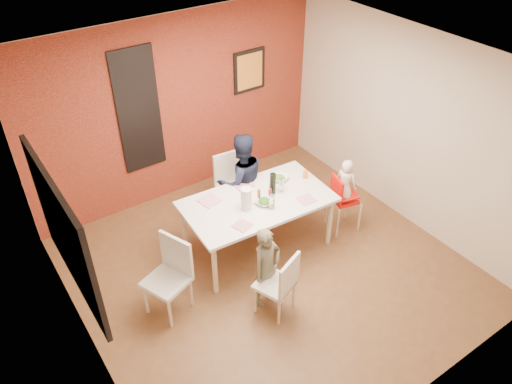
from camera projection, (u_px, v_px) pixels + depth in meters
ground at (269, 269)px, 6.39m from camera, size 4.50×4.50×0.00m
ceiling at (274, 69)px, 4.80m from camera, size 4.50×4.50×0.02m
wall_back at (178, 109)px, 7.09m from camera, size 4.50×0.02×2.70m
wall_front at (432, 312)px, 4.10m from camera, size 4.50×0.02×2.70m
wall_left at (73, 264)px, 4.56m from camera, size 0.02×4.50×2.70m
wall_right at (408, 128)px, 6.63m from camera, size 0.02×4.50×2.70m
brick_accent_wall at (179, 109)px, 7.08m from camera, size 4.50×0.02×2.70m
picture_window_frame at (64, 234)px, 4.59m from camera, size 0.05×1.70×1.30m
picture_window_pane at (66, 233)px, 4.60m from camera, size 0.02×1.55×1.15m
glassblock_strip at (138, 111)px, 6.70m from camera, size 0.55×0.03×1.70m
glassblock_surround at (139, 111)px, 6.70m from camera, size 0.60×0.03×1.76m
art_print_frame at (249, 71)px, 7.44m from camera, size 0.54×0.03×0.64m
art_print_canvas at (250, 71)px, 7.43m from camera, size 0.44×0.01×0.54m
dining_table at (258, 204)px, 6.33m from camera, size 1.94×1.16×0.78m
chair_near at (281, 282)px, 5.56m from camera, size 0.51×0.51×0.86m
chair_far at (232, 182)px, 7.03m from camera, size 0.49×0.49×0.97m
chair_left at (171, 272)px, 5.61m from camera, size 0.58×0.58×0.96m
high_chair at (342, 198)px, 6.76m from camera, size 0.44×0.44×0.87m
child_near at (267, 268)px, 5.67m from camera, size 0.43×0.32×1.07m
child_far at (241, 181)px, 6.76m from camera, size 0.77×0.65×1.41m
toddler at (346, 180)px, 6.59m from camera, size 0.26×0.33×0.60m
plate_near_left at (242, 225)px, 5.88m from camera, size 0.25×0.25×0.01m
plate_far_mid at (243, 184)px, 6.56m from camera, size 0.26×0.26×0.01m
plate_near_right at (307, 199)px, 6.29m from camera, size 0.21×0.21×0.01m
plate_far_left at (210, 201)px, 6.27m from camera, size 0.28×0.28×0.01m
salad_bowl_a at (264, 202)px, 6.22m from camera, size 0.30×0.30×0.06m
salad_bowl_b at (279, 178)px, 6.63m from camera, size 0.30×0.30×0.06m
wine_bottle at (273, 184)px, 6.33m from camera, size 0.08×0.08×0.30m
wine_glass_a at (272, 202)px, 6.09m from camera, size 0.07×0.07×0.20m
wine_glass_b at (281, 185)px, 6.38m from camera, size 0.07×0.07×0.20m
paper_towel_roll at (246, 199)px, 6.06m from camera, size 0.13×0.13×0.30m
condiment_red at (270, 194)px, 6.27m from camera, size 0.04×0.04×0.15m
condiment_green at (271, 188)px, 6.38m from camera, size 0.04×0.04×0.14m
condiment_brown at (259, 195)px, 6.25m from camera, size 0.04×0.04×0.16m
sippy_cup at (305, 174)px, 6.66m from camera, size 0.06×0.06×0.11m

